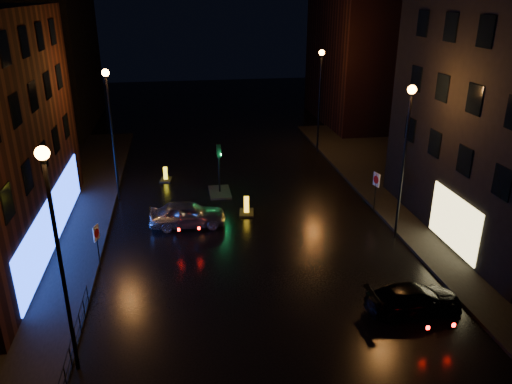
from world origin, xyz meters
TOP-DOWN VIEW (x-y plane):
  - ground at (0.00, 0.00)m, footprint 120.00×120.00m
  - pavement_right at (14.00, 8.00)m, footprint 12.00×44.00m
  - building_far_left at (-16.00, 35.00)m, footprint 8.00×16.00m
  - building_far_right at (15.00, 32.00)m, footprint 8.00×14.00m
  - street_lamp_lnear at (-7.80, -2.00)m, footprint 0.44×0.44m
  - street_lamp_lfar at (-7.80, 14.00)m, footprint 0.44×0.44m
  - street_lamp_rnear at (7.80, 6.00)m, footprint 0.44×0.44m
  - street_lamp_rfar at (7.80, 22.00)m, footprint 0.44×0.44m
  - traffic_signal at (-1.20, 14.00)m, footprint 1.40×2.40m
  - guard_railing at (-8.00, -1.00)m, footprint 0.05×6.04m
  - silver_hatchback at (-3.48, 9.26)m, footprint 4.39×1.88m
  - dark_sedan at (5.70, -0.64)m, footprint 4.20×1.84m
  - bollard_near at (0.11, 10.40)m, footprint 1.04×1.40m
  - bollard_far at (-4.82, 17.05)m, footprint 0.91×1.23m
  - road_sign_left at (-7.90, 5.16)m, footprint 0.21×0.54m
  - road_sign_right at (7.90, 9.43)m, footprint 0.19×0.61m

SIDE VIEW (x-z plane):
  - ground at x=0.00m, z-range 0.00..0.00m
  - pavement_right at x=14.00m, z-range 0.00..0.15m
  - bollard_far at x=-4.82m, z-range -0.28..0.72m
  - bollard_near at x=0.11m, z-range -0.31..0.80m
  - traffic_signal at x=-1.20m, z-range -1.22..2.23m
  - dark_sedan at x=5.70m, z-range 0.00..1.20m
  - guard_railing at x=-8.00m, z-range 0.24..1.24m
  - silver_hatchback at x=-3.48m, z-range 0.00..1.48m
  - road_sign_left at x=-7.90m, z-range 0.57..2.86m
  - road_sign_right at x=7.90m, z-range 0.63..3.18m
  - street_lamp_lnear at x=-7.80m, z-range 1.38..9.75m
  - street_lamp_lfar at x=-7.80m, z-range 1.38..9.75m
  - street_lamp_rnear at x=7.80m, z-range 1.38..9.75m
  - street_lamp_rfar at x=7.80m, z-range 1.38..9.75m
  - building_far_right at x=15.00m, z-range 0.00..12.00m
  - building_far_left at x=-16.00m, z-range 0.00..14.00m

